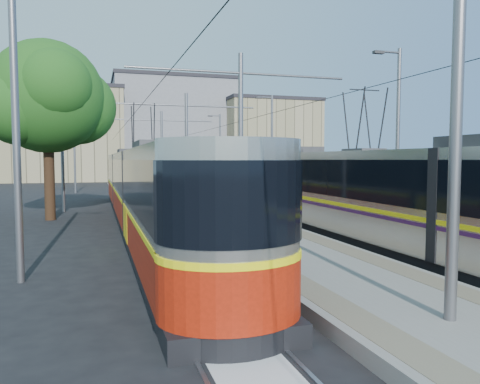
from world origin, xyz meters
name	(u,v)px	position (x,y,z in m)	size (l,w,h in m)	color
ground	(335,279)	(0.00, 0.00, 0.00)	(160.00, 160.00, 0.00)	black
platform	(196,207)	(0.00, 17.00, 0.15)	(4.00, 50.00, 0.30)	gray
tactile_strip_left	(172,205)	(-1.45, 17.00, 0.30)	(0.70, 50.00, 0.01)	gray
tactile_strip_right	(220,204)	(1.45, 17.00, 0.30)	(0.70, 50.00, 0.01)	gray
rails	(196,210)	(0.00, 17.00, 0.02)	(8.71, 70.00, 0.03)	gray
track_arrow	(229,339)	(-3.60, -3.00, 0.01)	(1.20, 5.00, 0.01)	silver
tram_left	(144,188)	(-3.60, 11.49, 1.71)	(2.43, 30.93, 5.50)	black
tram_right	(363,191)	(3.60, 4.57, 1.86)	(2.43, 30.86, 5.50)	black
catenary	(207,131)	(0.00, 14.15, 4.52)	(9.20, 70.00, 7.00)	slate
street_lamps	(184,142)	(0.00, 21.00, 4.18)	(15.18, 38.22, 8.00)	slate
shelter	(214,187)	(1.00, 16.65, 1.38)	(0.79, 1.05, 2.06)	black
tree	(55,100)	(-7.55, 14.75, 5.96)	(6.07, 5.61, 8.82)	#382314
building_left	(63,135)	(-10.00, 60.00, 6.49)	(16.32, 12.24, 12.97)	tan
building_centre	(172,129)	(6.00, 64.00, 7.74)	(18.36, 14.28, 15.46)	gray
building_right	(269,139)	(20.00, 58.00, 6.11)	(14.28, 10.20, 12.20)	tan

